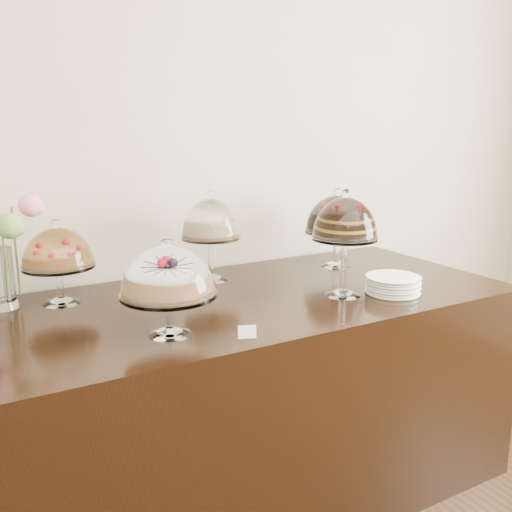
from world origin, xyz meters
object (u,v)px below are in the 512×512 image
cake_stand_cheesecake (211,223)px  cake_stand_dark_choco (337,217)px  cake_stand_sugar_sponge (168,276)px  cake_stand_choco_layer (345,223)px  cake_stand_fruit_tart (58,252)px  plate_stack (393,285)px  display_counter (250,395)px

cake_stand_cheesecake → cake_stand_dark_choco: bearing=-6.9°
cake_stand_sugar_sponge → cake_stand_dark_choco: (1.06, 0.47, 0.04)m
cake_stand_choco_layer → cake_stand_fruit_tart: (-1.04, 0.47, -0.10)m
cake_stand_sugar_sponge → plate_stack: bearing=-1.1°
display_counter → cake_stand_fruit_tart: size_ratio=6.49×
cake_stand_cheesecake → cake_stand_fruit_tart: (-0.67, -0.01, -0.05)m
cake_stand_cheesecake → display_counter: bearing=-83.9°
cake_stand_choco_layer → cake_stand_dark_choco: cake_stand_choco_layer is taller
cake_stand_choco_layer → plate_stack: cake_stand_choco_layer is taller
cake_stand_dark_choco → cake_stand_fruit_tart: 1.31m
cake_stand_choco_layer → cake_stand_fruit_tart: 1.14m
cake_stand_choco_layer → cake_stand_dark_choco: bearing=55.9°
cake_stand_fruit_tart → cake_stand_sugar_sponge: bearing=-65.1°
cake_stand_dark_choco → cake_stand_fruit_tart: (-1.31, 0.06, -0.04)m
cake_stand_cheesecake → cake_stand_choco_layer: bearing=-52.5°
display_counter → cake_stand_sugar_sponge: 0.83m
display_counter → cake_stand_choco_layer: bearing=-28.2°
cake_stand_sugar_sponge → cake_stand_choco_layer: size_ratio=0.77×
cake_stand_fruit_tart → cake_stand_choco_layer: bearing=-24.4°
cake_stand_dark_choco → plate_stack: cake_stand_dark_choco is taller
cake_stand_choco_layer → cake_stand_cheesecake: (-0.37, 0.48, -0.04)m
cake_stand_fruit_tart → cake_stand_cheesecake: bearing=1.2°
cake_stand_dark_choco → cake_stand_fruit_tart: cake_stand_dark_choco is taller
plate_stack → display_counter: bearing=153.9°
cake_stand_dark_choco → cake_stand_fruit_tart: size_ratio=1.15×
cake_stand_sugar_sponge → plate_stack: size_ratio=1.53×
display_counter → cake_stand_sugar_sponge: size_ratio=6.47×
display_counter → cake_stand_fruit_tart: cake_stand_fruit_tart is taller
display_counter → cake_stand_sugar_sponge: bearing=-151.3°
cake_stand_choco_layer → cake_stand_cheesecake: 0.61m
cake_stand_fruit_tart → plate_stack: (1.24, -0.55, -0.17)m
cake_stand_choco_layer → cake_stand_fruit_tart: bearing=155.6°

